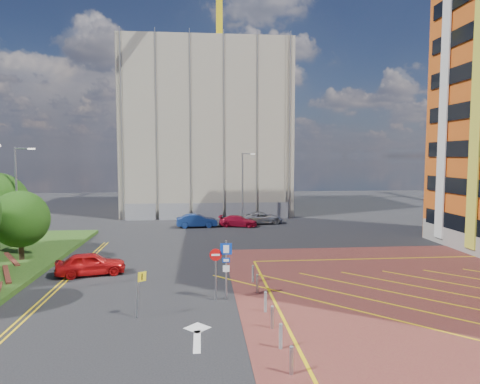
{
  "coord_description": "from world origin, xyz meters",
  "views": [
    {
      "loc": [
        -0.79,
        -21.09,
        7.61
      ],
      "look_at": [
        1.61,
        5.14,
        5.39
      ],
      "focal_mm": 32.0,
      "sensor_mm": 36.0,
      "label": 1
    }
  ],
  "objects": [
    {
      "name": "lamp_left_far",
      "position": [
        -14.42,
        12.0,
        4.66
      ],
      "size": [
        1.53,
        0.16,
        8.0
      ],
      "color": "#9EA0A8",
      "rests_on": "grass_bed"
    },
    {
      "name": "bollard_row",
      "position": [
        2.3,
        -1.67,
        0.47
      ],
      "size": [
        0.14,
        11.14,
        0.9
      ],
      "color": "#9EA0A8",
      "rests_on": "forecourt"
    },
    {
      "name": "tree_c",
      "position": [
        -13.5,
        10.0,
        3.19
      ],
      "size": [
        4.0,
        4.0,
        4.9
      ],
      "color": "#3D2B1C",
      "rests_on": "grass_bed"
    },
    {
      "name": "lamp_back",
      "position": [
        4.08,
        28.0,
        4.36
      ],
      "size": [
        1.53,
        0.16,
        8.0
      ],
      "color": "#9EA0A8",
      "rests_on": "ground"
    },
    {
      "name": "warning_sign",
      "position": [
        -3.7,
        -1.2,
        1.43
      ],
      "size": [
        0.53,
        0.37,
        2.24
      ],
      "color": "#9EA0A8",
      "rests_on": "ground"
    },
    {
      "name": "ground",
      "position": [
        0.0,
        0.0,
        0.0
      ],
      "size": [
        140.0,
        140.0,
        0.0
      ],
      "primitive_type": "plane",
      "color": "black",
      "rests_on": "ground"
    },
    {
      "name": "sign_cluster",
      "position": [
        0.3,
        0.98,
        1.95
      ],
      "size": [
        1.17,
        0.12,
        3.2
      ],
      "color": "#9EA0A8",
      "rests_on": "ground"
    },
    {
      "name": "car_blue_back",
      "position": [
        -1.26,
        24.42,
        0.72
      ],
      "size": [
        4.45,
        1.85,
        1.43
      ],
      "primitive_type": "imported",
      "rotation": [
        0.0,
        0.0,
        1.65
      ],
      "color": "navy",
      "rests_on": "ground"
    },
    {
      "name": "construction_building",
      "position": [
        0.0,
        40.0,
        11.0
      ],
      "size": [
        21.2,
        19.2,
        22.0
      ],
      "primitive_type": "cube",
      "color": "#AFA78F",
      "rests_on": "ground"
    },
    {
      "name": "tower_crane",
      "position": [
        2.0,
        39.44,
        25.85
      ],
      "size": [
        1.6,
        35.0,
        35.4
      ],
      "color": "yellow",
      "rests_on": "ground"
    },
    {
      "name": "car_red_back",
      "position": [
        3.19,
        24.51,
        0.6
      ],
      "size": [
        4.41,
        2.6,
        1.2
      ],
      "primitive_type": "imported",
      "rotation": [
        0.0,
        0.0,
        1.34
      ],
      "color": "#B20F2C",
      "rests_on": "ground"
    },
    {
      "name": "car_red_left",
      "position": [
        -7.87,
        6.57,
        0.73
      ],
      "size": [
        4.58,
        2.69,
        1.46
      ],
      "primitive_type": "imported",
      "rotation": [
        0.0,
        0.0,
        1.81
      ],
      "color": "red",
      "rests_on": "ground"
    },
    {
      "name": "car_silver_back",
      "position": [
        6.03,
        26.26,
        0.66
      ],
      "size": [
        4.99,
        2.77,
        1.32
      ],
      "primitive_type": "imported",
      "rotation": [
        0.0,
        0.0,
        1.7
      ],
      "color": "#9D9DA3",
      "rests_on": "ground"
    },
    {
      "name": "construction_fence",
      "position": [
        1.0,
        30.0,
        1.0
      ],
      "size": [
        21.6,
        0.06,
        2.0
      ],
      "primitive_type": "cube",
      "color": "gray",
      "rests_on": "ground"
    },
    {
      "name": "forecourt",
      "position": [
        14.0,
        0.0,
        0.01
      ],
      "size": [
        26.0,
        26.0,
        0.02
      ],
      "primitive_type": "cube",
      "color": "maroon",
      "rests_on": "ground"
    }
  ]
}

